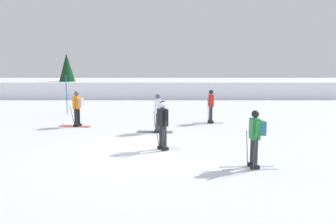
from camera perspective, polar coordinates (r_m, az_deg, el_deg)
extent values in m
plane|color=white|center=(11.85, -4.70, -6.82)|extent=(120.00, 120.00, 0.00)
cube|color=white|center=(33.16, -1.51, 4.08)|extent=(80.00, 8.51, 1.42)
cube|color=silver|center=(17.58, 6.89, -1.89)|extent=(1.60, 0.11, 0.02)
cube|color=silver|center=(17.85, 6.78, -1.74)|extent=(1.60, 0.11, 0.02)
cube|color=black|center=(17.59, 7.38, -1.70)|extent=(0.26, 0.12, 0.10)
cube|color=black|center=(17.86, 7.26, -1.55)|extent=(0.26, 0.12, 0.10)
cylinder|color=#2D2D33|center=(17.52, 7.41, -0.17)|extent=(0.14, 0.14, 0.85)
cylinder|color=#2D2D33|center=(17.79, 7.29, -0.04)|extent=(0.14, 0.14, 0.85)
cube|color=red|center=(17.57, 7.38, 1.91)|extent=(0.24, 0.38, 0.60)
cylinder|color=red|center=(17.33, 7.43, 1.78)|extent=(0.09, 0.26, 0.55)
cylinder|color=red|center=(17.82, 7.21, 1.96)|extent=(0.09, 0.26, 0.55)
sphere|color=black|center=(17.53, 7.41, 3.31)|extent=(0.22, 0.22, 0.22)
cylinder|color=#38383D|center=(17.35, 7.15, -0.10)|extent=(0.03, 0.42, 1.19)
cylinder|color=#38383D|center=(17.92, 6.91, 0.17)|extent=(0.03, 0.42, 1.19)
cube|color=red|center=(17.19, -15.17, -2.35)|extent=(1.58, 0.45, 0.02)
cube|color=red|center=(17.43, -14.73, -2.19)|extent=(1.58, 0.45, 0.02)
cube|color=black|center=(17.11, -14.74, -2.18)|extent=(0.28, 0.18, 0.10)
cube|color=black|center=(17.35, -14.30, -2.02)|extent=(0.28, 0.18, 0.10)
cylinder|color=black|center=(17.03, -14.79, -0.61)|extent=(0.14, 0.14, 0.85)
cylinder|color=black|center=(17.28, -14.36, -0.47)|extent=(0.14, 0.14, 0.85)
cube|color=orange|center=(17.07, -14.65, 1.54)|extent=(0.32, 0.42, 0.60)
cylinder|color=orange|center=(16.87, -15.10, 1.40)|extent=(0.15, 0.27, 0.55)
cylinder|color=orange|center=(17.30, -14.32, 1.59)|extent=(0.15, 0.27, 0.55)
sphere|color=#4C4C56|center=(17.03, -14.70, 2.97)|extent=(0.22, 0.22, 0.22)
cylinder|color=#38383D|center=(16.97, -15.30, -0.68)|extent=(0.13, 0.45, 1.09)
cylinder|color=#38383D|center=(17.44, -14.45, -0.41)|extent=(0.13, 0.45, 1.09)
cube|color=#B7B2A3|center=(16.97, -14.02, 1.59)|extent=(0.24, 0.31, 0.40)
cube|color=silver|center=(10.34, 13.62, -9.22)|extent=(1.60, 0.16, 0.02)
cube|color=silver|center=(10.59, 13.20, -8.78)|extent=(1.60, 0.16, 0.02)
cube|color=black|center=(10.36, 14.44, -8.86)|extent=(0.27, 0.13, 0.10)
cube|color=black|center=(10.62, 14.00, -8.43)|extent=(0.27, 0.13, 0.10)
cylinder|color=#2D2D33|center=(10.23, 14.53, -6.31)|extent=(0.14, 0.14, 0.85)
cylinder|color=#2D2D33|center=(10.49, 14.09, -5.94)|extent=(0.14, 0.14, 0.85)
cube|color=#23843D|center=(10.23, 14.43, -2.73)|extent=(0.26, 0.39, 0.60)
cylinder|color=#23843D|center=(9.99, 14.73, -3.07)|extent=(0.10, 0.26, 0.55)
cylinder|color=#23843D|center=(10.46, 13.93, -2.54)|extent=(0.10, 0.26, 0.55)
sphere|color=black|center=(10.16, 14.52, -0.35)|extent=(0.22, 0.22, 0.22)
cylinder|color=#38383D|center=(9.99, 14.36, -6.81)|extent=(0.04, 0.25, 1.04)
cylinder|color=#38383D|center=(10.69, 13.21, -5.79)|extent=(0.04, 0.25, 1.04)
cube|color=teal|center=(10.29, 15.56, -2.60)|extent=(0.19, 0.29, 0.40)
cube|color=silver|center=(12.05, -0.93, -6.49)|extent=(1.45, 0.85, 0.02)
cube|color=silver|center=(12.29, -1.53, -6.20)|extent=(1.45, 0.85, 0.02)
cube|color=black|center=(12.10, -0.29, -6.14)|extent=(0.29, 0.23, 0.10)
cube|color=black|center=(12.34, -0.91, -5.85)|extent=(0.29, 0.23, 0.10)
cylinder|color=#2D2D33|center=(11.99, -0.29, -3.94)|extent=(0.14, 0.14, 0.85)
cylinder|color=#2D2D33|center=(12.24, -0.92, -3.69)|extent=(0.14, 0.14, 0.85)
cube|color=black|center=(12.00, -0.61, -0.89)|extent=(0.39, 0.45, 0.60)
cylinder|color=black|center=(11.78, -0.13, -1.13)|extent=(0.20, 0.27, 0.55)
cylinder|color=black|center=(12.21, -1.24, -0.80)|extent=(0.20, 0.27, 0.55)
sphere|color=silver|center=(11.94, -0.62, 1.15)|extent=(0.22, 0.22, 0.22)
cylinder|color=#38383D|center=(11.83, -0.41, -4.03)|extent=(0.24, 0.41, 1.13)
cylinder|color=#38383D|center=(12.31, -1.62, -3.56)|extent=(0.24, 0.41, 1.13)
cube|color=black|center=(15.20, -2.07, -3.42)|extent=(1.60, 0.27, 0.02)
cube|color=black|center=(15.47, -1.91, -3.21)|extent=(1.60, 0.27, 0.02)
cube|color=black|center=(15.17, -1.51, -3.21)|extent=(0.27, 0.15, 0.10)
cube|color=black|center=(15.44, -1.36, -3.01)|extent=(0.27, 0.15, 0.10)
cylinder|color=#38333D|center=(15.08, -1.51, -1.44)|extent=(0.14, 0.14, 0.85)
cylinder|color=#38333D|center=(15.35, -1.36, -1.27)|extent=(0.14, 0.14, 0.85)
cube|color=white|center=(15.13, -1.45, 0.98)|extent=(0.28, 0.41, 0.60)
cylinder|color=white|center=(14.89, -1.66, 0.81)|extent=(0.12, 0.26, 0.55)
cylinder|color=white|center=(15.38, -1.38, 1.05)|extent=(0.12, 0.26, 0.55)
sphere|color=#4C4C56|center=(15.08, -1.45, 2.60)|extent=(0.22, 0.22, 0.22)
cylinder|color=#38383D|center=(14.94, -1.99, -1.66)|extent=(0.07, 0.39, 1.03)
cylinder|color=#38383D|center=(15.54, -1.64, -1.28)|extent=(0.07, 0.39, 1.03)
cube|color=#232328|center=(15.10, -0.66, 1.04)|extent=(0.21, 0.30, 0.40)
cylinder|color=#1E56AD|center=(21.68, -16.22, 2.83)|extent=(0.05, 0.05, 2.34)
cylinder|color=#513823|center=(32.00, -16.01, 2.84)|extent=(0.25, 0.25, 0.55)
cone|color=#0F3819|center=(31.89, -16.14, 6.31)|extent=(1.89, 1.89, 3.33)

